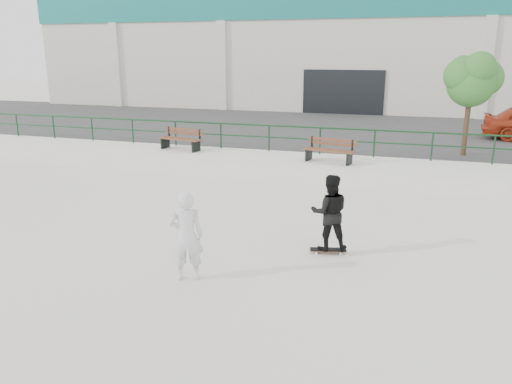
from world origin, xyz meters
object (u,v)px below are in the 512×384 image
(seated_skater, at_px, (186,236))
(standing_skater, at_px, (330,213))
(tree, at_px, (472,78))
(bench_left, at_px, (181,139))
(skateboard, at_px, (328,250))
(bench_right, at_px, (330,151))

(seated_skater, bearing_deg, standing_skater, -163.13)
(standing_skater, bearing_deg, tree, -124.53)
(bench_left, bearing_deg, standing_skater, -34.85)
(standing_skater, xyz_separation_m, seated_skater, (-2.37, -2.08, -0.05))
(tree, height_order, seated_skater, tree)
(standing_skater, bearing_deg, skateboard, 180.00)
(tree, distance_m, standing_skater, 10.65)
(bench_right, bearing_deg, skateboard, -68.64)
(bench_left, distance_m, tree, 11.08)
(bench_right, bearing_deg, standing_skater, -68.64)
(tree, xyz_separation_m, standing_skater, (-3.46, -9.79, -2.40))
(standing_skater, bearing_deg, bench_left, -61.92)
(standing_skater, relative_size, seated_skater, 0.95)
(bench_right, height_order, seated_skater, seated_skater)
(bench_right, relative_size, skateboard, 2.33)
(bench_right, xyz_separation_m, skateboard, (1.16, -7.03, -0.84))
(skateboard, relative_size, seated_skater, 0.46)
(seated_skater, bearing_deg, bench_right, -121.99)
(bench_right, xyz_separation_m, seated_skater, (-1.21, -9.11, -0.03))
(bench_left, height_order, tree, tree)
(bench_left, bearing_deg, seated_skater, -51.82)
(tree, distance_m, skateboard, 10.88)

